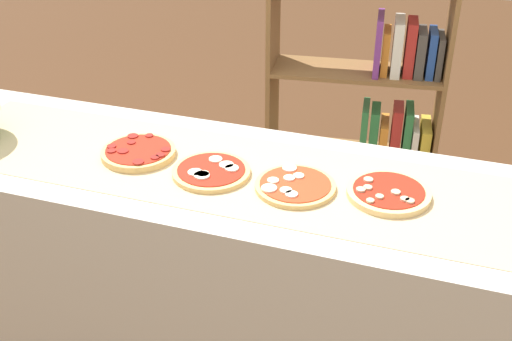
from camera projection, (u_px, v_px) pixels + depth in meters
counter at (256, 292)px, 2.13m from camera, size 2.35×0.64×0.90m
parchment_paper at (256, 176)px, 1.91m from camera, size 2.12×0.47×0.00m
pizza_pepperoni_0 at (139, 152)px, 2.01m from camera, size 0.23×0.23×0.03m
pizza_mozzarella_1 at (211, 171)px, 1.91m from camera, size 0.24×0.24×0.02m
pizza_mozzarella_2 at (295, 186)px, 1.84m from camera, size 0.24×0.24×0.02m
pizza_mushroom_3 at (388, 193)px, 1.80m from camera, size 0.24×0.24×0.03m
bookshelf at (378, 87)px, 2.84m from camera, size 0.80×0.36×1.68m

